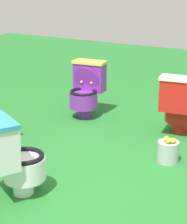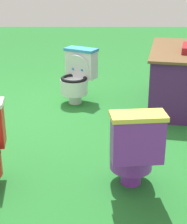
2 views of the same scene
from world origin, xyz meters
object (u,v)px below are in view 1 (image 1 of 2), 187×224
(toilet_purple, at_px, (86,89))
(toilet_white, at_px, (13,156))
(toilet_red, at_px, (180,105))
(lemon_bucket, at_px, (168,151))

(toilet_purple, distance_m, toilet_white, 2.22)
(toilet_red, xyz_separation_m, toilet_white, (-2.11, 0.74, 0.00))
(toilet_red, relative_size, toilet_purple, 1.00)
(toilet_red, height_order, lemon_bucket, toilet_red)
(toilet_red, height_order, toilet_purple, same)
(toilet_white, height_order, lemon_bucket, toilet_white)
(toilet_purple, xyz_separation_m, toilet_white, (-2.15, -0.56, 0.00))
(toilet_purple, bearing_deg, toilet_red, 172.04)
(toilet_purple, height_order, toilet_white, same)
(toilet_purple, relative_size, toilet_white, 1.00)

